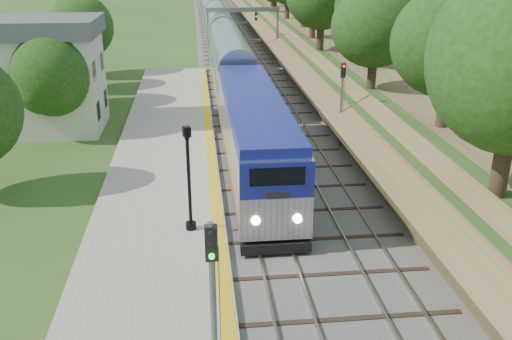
{
  "coord_description": "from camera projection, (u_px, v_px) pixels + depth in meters",
  "views": [
    {
      "loc": [
        -3.13,
        -11.49,
        12.41
      ],
      "look_at": [
        -0.5,
        13.05,
        2.8
      ],
      "focal_mm": 40.0,
      "sensor_mm": 36.0,
      "label": 1
    }
  ],
  "objects": [
    {
      "name": "trackbed",
      "position": [
        236.0,
        54.0,
        71.22
      ],
      "size": [
        9.5,
        170.0,
        0.28
      ],
      "color": "#4C4944",
      "rests_on": "ground"
    },
    {
      "name": "platform",
      "position": [
        160.0,
        200.0,
        29.69
      ],
      "size": [
        6.4,
        68.0,
        0.38
      ],
      "primitive_type": "cube",
      "color": "gray",
      "rests_on": "ground"
    },
    {
      "name": "yellow_stripe",
      "position": [
        215.0,
        194.0,
        29.91
      ],
      "size": [
        0.55,
        68.0,
        0.01
      ],
      "primitive_type": "cube",
      "color": "gold",
      "rests_on": "platform"
    },
    {
      "name": "embankment",
      "position": [
        302.0,
        38.0,
        71.37
      ],
      "size": [
        10.64,
        170.0,
        11.7
      ],
      "color": "brown",
      "rests_on": "ground"
    },
    {
      "name": "station_building",
      "position": [
        41.0,
        74.0,
        40.37
      ],
      "size": [
        8.6,
        6.6,
        8.0
      ],
      "color": "beige",
      "rests_on": "ground"
    },
    {
      "name": "signal_gantry",
      "position": [
        243.0,
        20.0,
        64.9
      ],
      "size": [
        8.4,
        0.38,
        6.2
      ],
      "color": "slate",
      "rests_on": "ground"
    },
    {
      "name": "trees_behind_platform",
      "position": [
        52.0,
        100.0,
        31.85
      ],
      "size": [
        7.82,
        53.32,
        7.21
      ],
      "color": "#332316",
      "rests_on": "ground"
    },
    {
      "name": "train",
      "position": [
        219.0,
        36.0,
        70.55
      ],
      "size": [
        3.12,
        103.65,
        4.58
      ],
      "color": "black",
      "rests_on": "trackbed"
    },
    {
      "name": "lamppost_far",
      "position": [
        189.0,
        185.0,
        25.4
      ],
      "size": [
        0.48,
        0.48,
        4.9
      ],
      "color": "black",
      "rests_on": "platform"
    },
    {
      "name": "signal_platform",
      "position": [
        213.0,
        297.0,
        14.99
      ],
      "size": [
        0.33,
        0.26,
        5.66
      ],
      "color": "slate",
      "rests_on": "platform"
    },
    {
      "name": "signal_farside",
      "position": [
        342.0,
        96.0,
        36.66
      ],
      "size": [
        0.31,
        0.25,
        5.63
      ],
      "color": "slate",
      "rests_on": "ground"
    }
  ]
}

